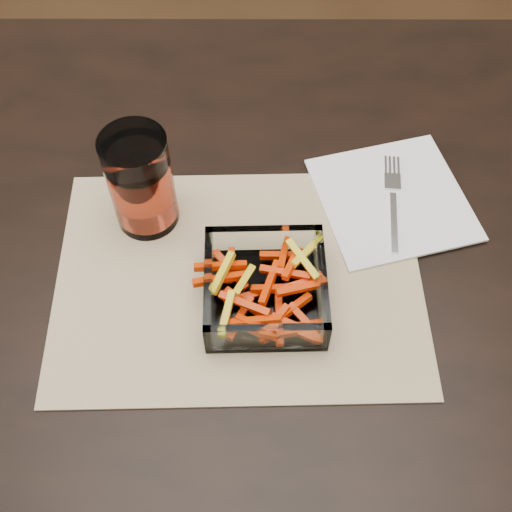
# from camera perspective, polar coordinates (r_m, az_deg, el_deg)

# --- Properties ---
(dining_table) EXTENTS (1.60, 0.90, 0.75)m
(dining_table) POSITION_cam_1_polar(r_m,az_deg,el_deg) (0.90, 0.93, -1.87)
(dining_table) COLOR black
(dining_table) RESTS_ON ground
(placemat) EXTENTS (0.46, 0.34, 0.00)m
(placemat) POSITION_cam_1_polar(r_m,az_deg,el_deg) (0.79, -1.53, -1.97)
(placemat) COLOR tan
(placemat) RESTS_ON dining_table
(glass_bowl) EXTENTS (0.14, 0.14, 0.06)m
(glass_bowl) POSITION_cam_1_polar(r_m,az_deg,el_deg) (0.76, 0.82, -3.01)
(glass_bowl) COLOR white
(glass_bowl) RESTS_ON placemat
(tumbler) EXTENTS (0.08, 0.08, 0.14)m
(tumbler) POSITION_cam_1_polar(r_m,az_deg,el_deg) (0.81, -10.16, 6.30)
(tumbler) COLOR white
(tumbler) RESTS_ON placemat
(napkin) EXTENTS (0.23, 0.23, 0.00)m
(napkin) POSITION_cam_1_polar(r_m,az_deg,el_deg) (0.88, 12.04, 4.98)
(napkin) COLOR white
(napkin) RESTS_ON placemat
(fork) EXTENTS (0.03, 0.16, 0.00)m
(fork) POSITION_cam_1_polar(r_m,az_deg,el_deg) (0.87, 12.09, 5.00)
(fork) COLOR silver
(fork) RESTS_ON napkin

